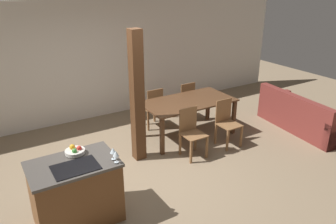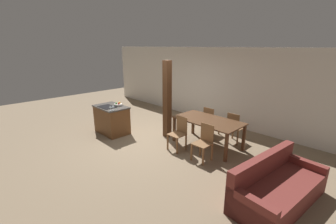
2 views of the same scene
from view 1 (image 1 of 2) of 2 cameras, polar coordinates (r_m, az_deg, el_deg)
The scene contains 13 objects.
ground_plane at distance 5.66m, azimuth -4.20°, elevation -10.81°, with size 16.00×16.00×0.00m, color #847056.
wall_back at distance 7.64m, azimuth -14.65°, elevation 8.40°, with size 11.20×0.08×2.70m.
kitchen_island at distance 4.64m, azimuth -15.72°, elevation -13.25°, with size 1.13×0.75×0.90m.
fruit_bowl at distance 4.59m, azimuth -15.89°, elevation -6.54°, with size 0.26×0.26×0.11m.
wine_glass_near at distance 4.22m, azimuth -9.07°, elevation -7.19°, with size 0.08×0.08×0.17m.
wine_glass_middle at distance 4.30m, azimuth -9.57°, elevation -6.65°, with size 0.08×0.08×0.17m.
dining_table at distance 6.72m, azimuth 3.50°, elevation 1.24°, with size 1.88×1.01×0.77m.
dining_chair_near_left at distance 6.03m, azimuth 4.10°, elevation -3.42°, with size 0.40×0.40×0.91m.
dining_chair_near_right at distance 6.52m, azimuth 10.19°, elevation -1.69°, with size 0.40×0.40×0.91m.
dining_chair_far_left at distance 7.16m, azimuth -2.66°, elevation 0.89°, with size 0.40×0.40×0.91m.
dining_chair_far_right at distance 7.58m, azimuth 2.96°, elevation 2.10°, with size 0.40×0.40×0.91m.
couch at distance 7.72m, azimuth 22.38°, elevation -0.88°, with size 1.07×2.10×0.82m.
timber_post at distance 5.67m, azimuth -5.39°, elevation 2.46°, with size 0.20×0.20×2.35m.
Camera 1 is at (-2.12, -4.25, 3.08)m, focal length 35.00 mm.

